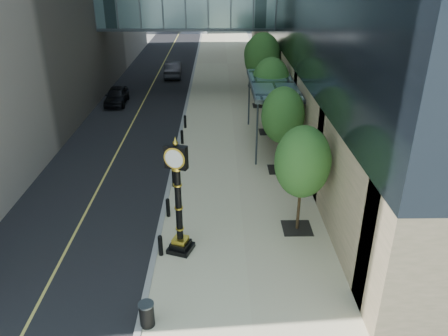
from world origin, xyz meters
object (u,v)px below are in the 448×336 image
(pedestrian, at_px, (282,149))
(car_far, at_px, (173,69))
(street_clock, at_px, (179,206))
(car_near, at_px, (117,96))
(trash_bin, at_px, (147,315))

(pedestrian, bearing_deg, car_far, -74.50)
(street_clock, xyz_separation_m, car_near, (-7.38, 22.02, -1.57))
(pedestrian, bearing_deg, trash_bin, 58.57)
(street_clock, height_order, car_far, street_clock)
(trash_bin, bearing_deg, pedestrian, 64.61)
(pedestrian, height_order, car_near, pedestrian)
(trash_bin, xyz_separation_m, car_far, (-2.41, 36.51, 0.35))
(car_near, height_order, car_far, car_far)
(trash_bin, distance_m, car_far, 36.59)
(street_clock, xyz_separation_m, car_far, (-3.25, 32.12, -1.48))
(trash_bin, bearing_deg, car_far, 93.78)
(street_clock, relative_size, car_far, 1.03)
(trash_bin, xyz_separation_m, pedestrian, (6.55, 13.81, 0.38))
(street_clock, height_order, trash_bin, street_clock)
(trash_bin, height_order, pedestrian, pedestrian)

